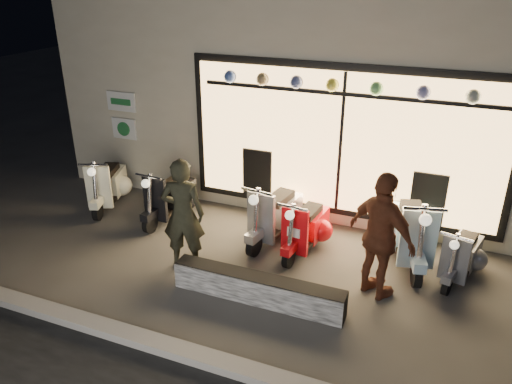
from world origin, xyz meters
TOP-DOWN VIEW (x-y plane):
  - ground at (0.00, 0.00)m, footprint 40.00×40.00m
  - kerb at (0.00, -2.00)m, footprint 40.00×0.25m
  - shop_building at (0.00, 4.98)m, footprint 10.20×6.23m
  - graffiti_barrier at (0.35, -0.65)m, footprint 2.45×0.28m
  - scooter_silver at (-0.04, 1.21)m, footprint 0.63×1.51m
  - scooter_red at (0.54, 1.03)m, footprint 0.53×1.37m
  - scooter_black at (-2.09, 1.20)m, footprint 0.49×1.41m
  - scooter_cream at (-3.54, 1.21)m, footprint 0.78×1.43m
  - scooter_blue at (2.13, 1.38)m, footprint 0.79×1.65m
  - scooter_grey at (2.92, 1.12)m, footprint 0.59×1.23m
  - man at (-1.03, -0.23)m, footprint 0.74×0.58m
  - woman at (1.83, 0.13)m, footprint 1.16×0.95m

SIDE VIEW (x-z plane):
  - ground at x=0.00m, z-range 0.00..0.00m
  - kerb at x=0.00m, z-range 0.00..0.12m
  - graffiti_barrier at x=0.35m, z-range 0.00..0.40m
  - scooter_grey at x=2.92m, z-range -0.09..0.79m
  - scooter_red at x=0.54m, z-range -0.10..0.88m
  - scooter_black at x=-2.09m, z-range -0.10..0.91m
  - scooter_cream at x=-3.54m, z-range -0.10..0.93m
  - scooter_silver at x=-0.04m, z-range -0.11..0.97m
  - scooter_blue at x=2.13m, z-range -0.12..1.06m
  - man at x=-1.03m, z-range 0.00..1.77m
  - woman at x=1.83m, z-range 0.00..1.85m
  - shop_building at x=0.00m, z-range 0.00..4.20m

